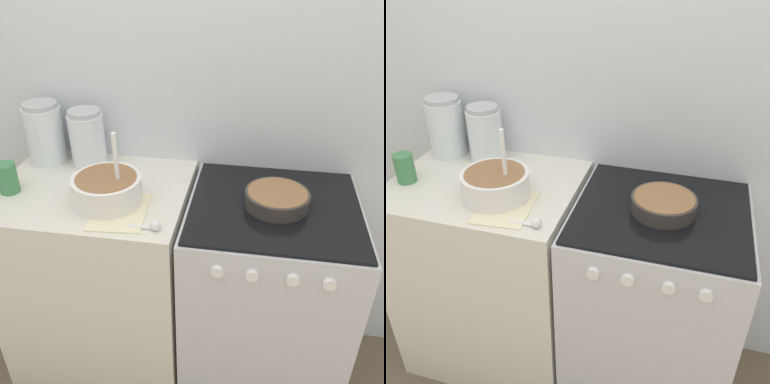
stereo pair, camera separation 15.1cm
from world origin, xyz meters
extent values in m
cube|color=silver|center=(0.00, 0.61, 1.20)|extent=(4.46, 0.05, 2.40)
cube|color=silver|center=(-0.37, 0.29, 0.46)|extent=(0.73, 0.58, 0.92)
cube|color=silver|center=(0.33, 0.29, 0.45)|extent=(0.63, 0.58, 0.91)
cube|color=black|center=(0.33, 0.29, 0.91)|extent=(0.60, 0.56, 0.01)
cylinder|color=white|center=(0.16, -0.01, 0.84)|extent=(0.04, 0.02, 0.04)
cylinder|color=white|center=(0.27, -0.01, 0.84)|extent=(0.04, 0.02, 0.04)
cylinder|color=white|center=(0.39, -0.01, 0.84)|extent=(0.04, 0.02, 0.04)
cylinder|color=white|center=(0.50, -0.01, 0.84)|extent=(0.04, 0.02, 0.04)
cylinder|color=white|center=(-0.27, 0.21, 0.97)|extent=(0.25, 0.25, 0.10)
cylinder|color=#8C603D|center=(-0.27, 0.21, 1.00)|extent=(0.22, 0.22, 0.06)
cylinder|color=white|center=(-0.22, 0.21, 1.07)|extent=(0.02, 0.02, 0.25)
cylinder|color=#38332D|center=(0.33, 0.29, 0.95)|extent=(0.23, 0.23, 0.05)
cylinder|color=#8C603D|center=(0.33, 0.29, 0.95)|extent=(0.21, 0.21, 0.05)
cylinder|color=silver|center=(-0.62, 0.48, 1.04)|extent=(0.15, 0.15, 0.24)
cylinder|color=white|center=(-0.62, 0.48, 0.99)|extent=(0.14, 0.14, 0.14)
cylinder|color=#B2B2B7|center=(-0.62, 0.48, 1.17)|extent=(0.14, 0.14, 0.02)
cylinder|color=silver|center=(-0.44, 0.48, 1.03)|extent=(0.14, 0.14, 0.22)
cylinder|color=olive|center=(-0.44, 0.48, 0.99)|extent=(0.13, 0.13, 0.13)
cylinder|color=#B2B2B7|center=(-0.44, 0.48, 1.15)|extent=(0.13, 0.13, 0.02)
cylinder|color=#3F7F4C|center=(-0.66, 0.22, 0.98)|extent=(0.07, 0.07, 0.12)
cube|color=beige|center=(-0.21, 0.15, 0.92)|extent=(0.20, 0.26, 0.01)
cylinder|color=white|center=(-0.11, 0.07, 0.93)|extent=(0.09, 0.01, 0.01)
sphere|color=white|center=(-0.06, 0.07, 0.94)|extent=(0.04, 0.04, 0.04)
camera|label=1|loc=(0.25, -1.03, 1.75)|focal=40.00mm
camera|label=2|loc=(0.39, -1.00, 1.75)|focal=40.00mm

